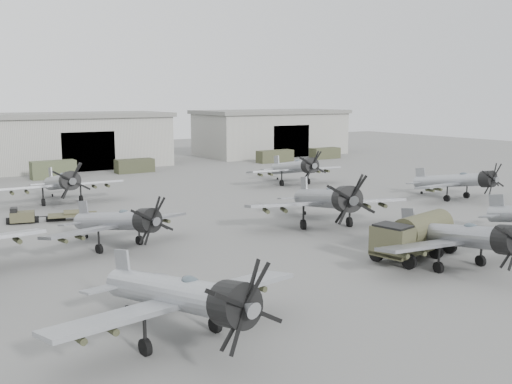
# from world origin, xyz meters

# --- Properties ---
(ground) EXTENTS (220.00, 220.00, 0.00)m
(ground) POSITION_xyz_m (0.00, 0.00, 0.00)
(ground) COLOR #575755
(ground) RESTS_ON ground
(hangar_center) EXTENTS (29.00, 14.80, 8.70)m
(hangar_center) POSITION_xyz_m (0.00, 61.96, 4.37)
(hangar_center) COLOR #A4A399
(hangar_center) RESTS_ON ground
(hangar_right) EXTENTS (29.00, 14.80, 8.70)m
(hangar_right) POSITION_xyz_m (38.00, 61.96, 4.37)
(hangar_right) COLOR #A4A399
(hangar_right) RESTS_ON ground
(support_truck_3) EXTENTS (5.95, 2.20, 2.47)m
(support_truck_3) POSITION_xyz_m (-6.53, 50.00, 1.23)
(support_truck_3) COLOR #444B31
(support_truck_3) RESTS_ON ground
(support_truck_4) EXTENTS (5.67, 2.20, 2.02)m
(support_truck_4) POSITION_xyz_m (5.27, 50.00, 1.01)
(support_truck_4) COLOR #363925
(support_truck_4) RESTS_ON ground
(support_truck_6) EXTENTS (6.60, 2.20, 2.09)m
(support_truck_6) POSITION_xyz_m (30.79, 50.00, 1.04)
(support_truck_6) COLOR #3D3F29
(support_truck_6) RESTS_ON ground
(support_truck_7) EXTENTS (5.77, 2.20, 1.98)m
(support_truck_7) POSITION_xyz_m (41.93, 50.00, 0.99)
(support_truck_7) COLOR #3C3E28
(support_truck_7) RESTS_ON ground
(aircraft_near_0) EXTENTS (12.69, 11.42, 5.04)m
(aircraft_near_0) POSITION_xyz_m (-14.62, -8.80, 2.29)
(aircraft_near_0) COLOR #9C9FA4
(aircraft_near_0) RESTS_ON ground
(aircraft_near_1) EXTENTS (12.14, 10.93, 4.82)m
(aircraft_near_1) POSITION_xyz_m (5.60, -8.23, 2.19)
(aircraft_near_1) COLOR gray
(aircraft_near_1) RESTS_ON ground
(aircraft_mid_1) EXTENTS (11.57, 10.42, 4.60)m
(aircraft_mid_1) POSITION_xyz_m (-11.42, 8.70, 2.09)
(aircraft_mid_1) COLOR gray
(aircraft_mid_1) RESTS_ON ground
(aircraft_mid_2) EXTENTS (13.95, 12.56, 5.60)m
(aircraft_mid_2) POSITION_xyz_m (5.87, 5.76, 2.55)
(aircraft_mid_2) COLOR gray
(aircraft_mid_2) RESTS_ON ground
(aircraft_mid_3) EXTENTS (11.59, 10.43, 4.64)m
(aircraft_mid_3) POSITION_xyz_m (26.85, 8.74, 2.11)
(aircraft_mid_3) COLOR #989BA0
(aircraft_mid_3) RESTS_ON ground
(aircraft_far_0) EXTENTS (12.75, 11.48, 5.11)m
(aircraft_far_0) POSITION_xyz_m (-10.44, 29.41, 2.33)
(aircraft_far_0) COLOR gray
(aircraft_far_0) RESTS_ON ground
(aircraft_far_1) EXTENTS (12.71, 11.44, 5.04)m
(aircraft_far_1) POSITION_xyz_m (18.15, 26.93, 2.29)
(aircraft_far_1) COLOR gray
(aircraft_far_1) RESTS_ON ground
(fuel_tanker) EXTENTS (8.10, 4.67, 2.99)m
(fuel_tanker) POSITION_xyz_m (5.23, -4.52, 1.71)
(fuel_tanker) COLOR #41412A
(fuel_tanker) RESTS_ON ground
(tug_trailer) EXTENTS (7.57, 3.15, 1.50)m
(tug_trailer) POSITION_xyz_m (-14.26, 21.52, 0.56)
(tug_trailer) COLOR #43412C
(tug_trailer) RESTS_ON ground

